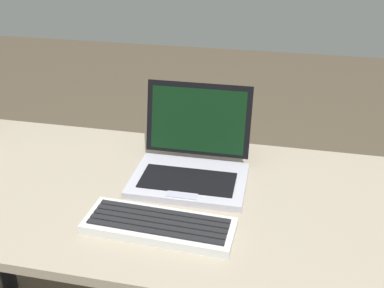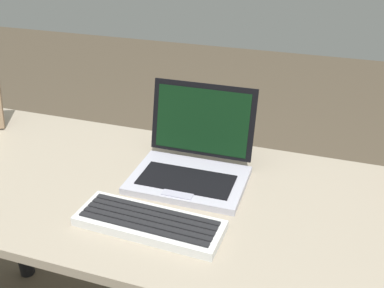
# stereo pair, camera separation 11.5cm
# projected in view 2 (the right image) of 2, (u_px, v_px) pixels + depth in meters

# --- Properties ---
(desk) EXTENTS (1.62, 0.64, 0.76)m
(desk) POSITION_uv_depth(u_px,v_px,m) (159.00, 228.00, 1.22)
(desk) COLOR #A0937E
(desk) RESTS_ON ground
(laptop_front) EXTENTS (0.31, 0.27, 0.23)m
(laptop_front) POSITION_uv_depth(u_px,v_px,m) (193.00, 161.00, 1.20)
(laptop_front) COLOR #B3B2C0
(laptop_front) RESTS_ON desk
(external_keyboard) EXTENTS (0.35, 0.13, 0.03)m
(external_keyboard) POSITION_uv_depth(u_px,v_px,m) (149.00, 223.00, 1.02)
(external_keyboard) COLOR silver
(external_keyboard) RESTS_ON desk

